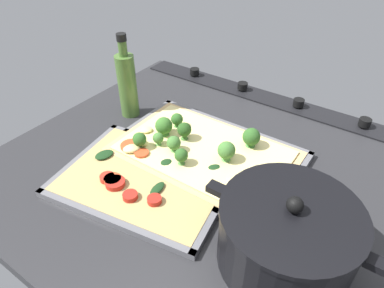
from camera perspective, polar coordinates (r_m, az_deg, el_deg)
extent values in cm
cube|color=#28282B|center=(72.19, 1.70, -4.38)|extent=(81.44, 73.24, 3.00)
cube|color=black|center=(95.69, 12.73, 7.50)|extent=(78.18, 7.00, 0.80)
cylinder|color=black|center=(90.70, 26.95, 3.26)|extent=(2.80, 2.80, 1.80)
cylinder|color=black|center=(92.92, 17.41, 6.64)|extent=(2.80, 2.80, 1.80)
cylinder|color=black|center=(97.85, 8.46, 9.60)|extent=(2.80, 2.80, 1.80)
cylinder|color=black|center=(105.09, 0.43, 12.03)|extent=(2.80, 2.80, 1.80)
cube|color=slate|center=(73.17, 1.94, -1.92)|extent=(39.44, 26.37, 0.50)
cube|color=slate|center=(81.76, 6.72, 2.89)|extent=(39.38, 1.29, 1.30)
cube|color=slate|center=(65.31, -4.08, -7.38)|extent=(39.38, 1.29, 1.30)
cube|color=slate|center=(67.35, 15.84, -7.38)|extent=(1.26, 26.28, 1.30)
cube|color=slate|center=(82.63, -9.26, 3.04)|extent=(1.26, 26.28, 1.30)
cube|color=tan|center=(72.70, 1.95, -1.46)|extent=(37.04, 23.97, 1.00)
cube|color=#EFDB8C|center=(72.27, 1.96, -1.03)|extent=(34.07, 21.57, 0.40)
cone|color=#68AD54|center=(71.63, -3.04, -0.79)|extent=(1.62, 1.62, 0.91)
sphere|color=#427533|center=(70.68, -3.08, 0.21)|extent=(2.95, 2.95, 2.95)
cone|color=#5B9F46|center=(76.51, -4.67, 1.91)|extent=(2.11, 2.11, 0.87)
sphere|color=#386B28|center=(75.45, -4.74, 3.07)|extent=(3.84, 3.84, 3.84)
cone|color=#4D8B3F|center=(73.90, 9.75, 0.02)|extent=(2.08, 2.08, 0.95)
sphere|color=#2D5B23|center=(72.79, 9.90, 1.21)|extent=(3.77, 3.77, 3.77)
cone|color=#4D8B3F|center=(68.24, -1.78, -2.90)|extent=(1.51, 1.51, 1.10)
sphere|color=#2D5B23|center=(67.23, -1.81, -1.87)|extent=(2.74, 2.74, 2.74)
cone|color=#68AD54|center=(69.47, 5.69, -2.26)|extent=(1.98, 1.98, 1.08)
sphere|color=#427533|center=(68.29, 5.78, -1.04)|extent=(3.61, 3.61, 3.61)
cone|color=#4D8B3F|center=(78.95, -2.51, 3.26)|extent=(1.52, 1.52, 0.91)
sphere|color=#2D5B23|center=(78.13, -2.54, 4.17)|extent=(2.77, 2.77, 2.77)
cone|color=#427635|center=(74.82, -1.28, 1.31)|extent=(1.72, 1.72, 1.27)
sphere|color=#264C1C|center=(73.78, -1.30, 2.44)|extent=(3.12, 3.12, 3.12)
cone|color=#4D8B3F|center=(73.22, -8.66, -0.22)|extent=(1.62, 1.62, 1.01)
sphere|color=#2D5B23|center=(72.26, -8.78, 0.79)|extent=(2.95, 2.95, 2.95)
cone|color=#68AD54|center=(73.54, -5.62, 0.19)|extent=(1.30, 1.30, 0.88)
sphere|color=#427533|center=(72.75, -5.68, 1.03)|extent=(2.36, 2.36, 2.36)
ellipsoid|color=#EFDB8C|center=(72.54, -10.07, -0.76)|extent=(4.27, 4.52, 1.28)
ellipsoid|color=#EFDB8C|center=(74.13, -8.46, 0.29)|extent=(3.56, 3.11, 1.05)
ellipsoid|color=#EFDB8C|center=(64.43, 6.82, -6.31)|extent=(3.52, 3.57, 0.93)
ellipsoid|color=#EFDB8C|center=(77.89, -7.58, 2.35)|extent=(3.14, 3.32, 0.92)
ellipsoid|color=#EFDB8C|center=(63.01, 7.53, -7.38)|extent=(4.59, 4.83, 1.36)
cube|color=slate|center=(67.92, -7.77, -6.02)|extent=(36.11, 29.47, 0.50)
cube|color=slate|center=(75.20, -3.19, -0.33)|extent=(32.33, 6.47, 1.30)
cube|color=slate|center=(61.39, -13.59, -12.40)|extent=(32.33, 6.47, 1.30)
cube|color=slate|center=(62.52, 4.71, -9.98)|extent=(5.16, 24.38, 1.30)
cube|color=slate|center=(75.73, -17.95, -2.10)|extent=(5.16, 24.38, 1.30)
cube|color=tan|center=(67.45, -7.82, -5.59)|extent=(33.35, 26.71, 0.90)
cylinder|color=#D14723|center=(74.04, -10.19, -0.42)|extent=(4.40, 4.40, 1.00)
cylinder|color=#D14723|center=(66.70, -13.13, -5.86)|extent=(3.33, 3.33, 1.00)
cylinder|color=#B22319|center=(61.65, -6.30, -9.28)|extent=(2.61, 2.61, 1.00)
cylinder|color=#B22319|center=(65.93, -12.72, -6.39)|extent=(3.72, 3.72, 1.00)
cylinder|color=#B22319|center=(62.97, -10.30, -8.53)|extent=(2.75, 2.75, 1.00)
cylinder|color=red|center=(67.39, -13.99, -5.49)|extent=(2.85, 2.85, 1.00)
cylinder|color=#D14723|center=(71.66, -8.43, -1.65)|extent=(3.06, 3.06, 1.00)
ellipsoid|color=#193819|center=(67.92, 3.72, -3.93)|extent=(2.98, 3.12, 0.60)
ellipsoid|color=#193819|center=(63.76, -5.82, -7.42)|extent=(2.15, 4.07, 0.60)
ellipsoid|color=#193819|center=(69.13, -4.34, -3.10)|extent=(2.72, 3.04, 0.60)
ellipsoid|color=#193819|center=(73.20, -14.48, -1.73)|extent=(3.73, 4.57, 0.60)
cylinder|color=black|center=(54.01, 15.50, -14.81)|extent=(20.16, 20.16, 9.93)
cylinder|color=black|center=(50.02, 16.51, -10.99)|extent=(20.57, 20.57, 0.80)
sphere|color=black|center=(48.88, 16.84, -9.73)|extent=(2.40, 2.40, 2.40)
cube|color=black|center=(51.49, 28.89, -17.34)|extent=(3.60, 2.00, 1.20)
cube|color=black|center=(54.40, 4.43, -7.61)|extent=(3.60, 2.00, 1.20)
cylinder|color=#476B2D|center=(84.89, -10.74, 9.46)|extent=(4.52, 4.52, 15.53)
cylinder|color=#476B2D|center=(81.01, -11.52, 15.41)|extent=(2.03, 2.03, 3.50)
cylinder|color=black|center=(80.13, -11.75, 17.10)|extent=(2.26, 2.26, 1.60)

